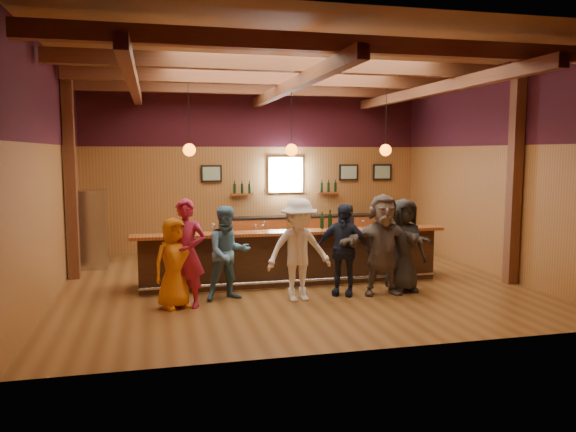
{
  "coord_description": "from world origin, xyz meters",
  "views": [
    {
      "loc": [
        -2.66,
        -10.86,
        2.65
      ],
      "look_at": [
        0.0,
        0.3,
        1.35
      ],
      "focal_mm": 35.0,
      "sensor_mm": 36.0,
      "label": 1
    }
  ],
  "objects_px": {
    "customer_dark": "(404,245)",
    "bottle_a": "(330,221)",
    "bar_counter": "(290,257)",
    "back_bar_cabinet": "(302,233)",
    "customer_denim": "(228,253)",
    "customer_redvest": "(186,253)",
    "bartender": "(346,237)",
    "customer_orange": "(175,263)",
    "stainless_fridge": "(91,229)",
    "customer_navy": "(343,250)",
    "ice_bucket": "(292,224)",
    "customer_brown": "(383,245)",
    "customer_white": "(299,250)"
  },
  "relations": [
    {
      "from": "customer_dark",
      "to": "bottle_a",
      "type": "xyz_separation_m",
      "value": [
        -1.13,
        1.07,
        0.37
      ]
    },
    {
      "from": "bar_counter",
      "to": "bottle_a",
      "type": "relative_size",
      "value": 16.35
    },
    {
      "from": "back_bar_cabinet",
      "to": "customer_denim",
      "type": "relative_size",
      "value": 2.35
    },
    {
      "from": "customer_redvest",
      "to": "bartender",
      "type": "relative_size",
      "value": 1.24
    },
    {
      "from": "bartender",
      "to": "bar_counter",
      "type": "bearing_deg",
      "value": 17.33
    },
    {
      "from": "customer_orange",
      "to": "customer_denim",
      "type": "distance_m",
      "value": 1.02
    },
    {
      "from": "customer_redvest",
      "to": "bottle_a",
      "type": "xyz_separation_m",
      "value": [
        2.97,
        1.23,
        0.32
      ]
    },
    {
      "from": "back_bar_cabinet",
      "to": "bar_counter",
      "type": "bearing_deg",
      "value": -108.34
    },
    {
      "from": "stainless_fridge",
      "to": "bottle_a",
      "type": "bearing_deg",
      "value": -28.29
    },
    {
      "from": "customer_dark",
      "to": "stainless_fridge",
      "type": "bearing_deg",
      "value": 144.32
    },
    {
      "from": "customer_navy",
      "to": "bottle_a",
      "type": "height_order",
      "value": "customer_navy"
    },
    {
      "from": "bar_counter",
      "to": "customer_redvest",
      "type": "relative_size",
      "value": 3.36
    },
    {
      "from": "customer_denim",
      "to": "bartender",
      "type": "distance_m",
      "value": 3.46
    },
    {
      "from": "stainless_fridge",
      "to": "bottle_a",
      "type": "distance_m",
      "value": 5.58
    },
    {
      "from": "customer_dark",
      "to": "ice_bucket",
      "type": "distance_m",
      "value": 2.22
    },
    {
      "from": "customer_brown",
      "to": "customer_dark",
      "type": "distance_m",
      "value": 0.5
    },
    {
      "from": "back_bar_cabinet",
      "to": "customer_white",
      "type": "distance_m",
      "value": 5.23
    },
    {
      "from": "bar_counter",
      "to": "customer_brown",
      "type": "distance_m",
      "value": 2.05
    },
    {
      "from": "bottle_a",
      "to": "customer_dark",
      "type": "bearing_deg",
      "value": -43.36
    },
    {
      "from": "stainless_fridge",
      "to": "customer_navy",
      "type": "distance_m",
      "value": 6.07
    },
    {
      "from": "customer_dark",
      "to": "bartender",
      "type": "distance_m",
      "value": 2.11
    },
    {
      "from": "customer_white",
      "to": "customer_navy",
      "type": "relative_size",
      "value": 1.08
    },
    {
      "from": "bar_counter",
      "to": "back_bar_cabinet",
      "type": "distance_m",
      "value": 3.76
    },
    {
      "from": "customer_brown",
      "to": "bartender",
      "type": "distance_m",
      "value": 2.21
    },
    {
      "from": "back_bar_cabinet",
      "to": "customer_white",
      "type": "xyz_separation_m",
      "value": [
        -1.38,
        -5.02,
        0.45
      ]
    },
    {
      "from": "stainless_fridge",
      "to": "customer_white",
      "type": "bearing_deg",
      "value": -44.87
    },
    {
      "from": "customer_redvest",
      "to": "customer_denim",
      "type": "xyz_separation_m",
      "value": [
        0.76,
        0.33,
        -0.09
      ]
    },
    {
      "from": "ice_bucket",
      "to": "bartender",
      "type": "bearing_deg",
      "value": 34.65
    },
    {
      "from": "customer_denim",
      "to": "customer_orange",
      "type": "bearing_deg",
      "value": -171.24
    },
    {
      "from": "bar_counter",
      "to": "customer_navy",
      "type": "height_order",
      "value": "customer_navy"
    },
    {
      "from": "customer_orange",
      "to": "bar_counter",
      "type": "bearing_deg",
      "value": 5.72
    },
    {
      "from": "bar_counter",
      "to": "customer_redvest",
      "type": "height_order",
      "value": "customer_redvest"
    },
    {
      "from": "back_bar_cabinet",
      "to": "bartender",
      "type": "distance_m",
      "value": 2.8
    },
    {
      "from": "customer_brown",
      "to": "ice_bucket",
      "type": "bearing_deg",
      "value": 147.75
    },
    {
      "from": "customer_orange",
      "to": "bottle_a",
      "type": "distance_m",
      "value": 3.43
    },
    {
      "from": "customer_denim",
      "to": "bartender",
      "type": "bearing_deg",
      "value": 22.36
    },
    {
      "from": "back_bar_cabinet",
      "to": "customer_brown",
      "type": "xyz_separation_m",
      "value": [
        0.25,
        -4.97,
        0.47
      ]
    },
    {
      "from": "customer_denim",
      "to": "bottle_a",
      "type": "distance_m",
      "value": 2.41
    },
    {
      "from": "customer_denim",
      "to": "customer_white",
      "type": "relative_size",
      "value": 0.92
    },
    {
      "from": "customer_brown",
      "to": "ice_bucket",
      "type": "height_order",
      "value": "customer_brown"
    },
    {
      "from": "stainless_fridge",
      "to": "customer_brown",
      "type": "bearing_deg",
      "value": -34.72
    },
    {
      "from": "customer_dark",
      "to": "ice_bucket",
      "type": "xyz_separation_m",
      "value": [
        -1.94,
        1.02,
        0.34
      ]
    },
    {
      "from": "customer_denim",
      "to": "customer_navy",
      "type": "bearing_deg",
      "value": -15.0
    },
    {
      "from": "customer_brown",
      "to": "ice_bucket",
      "type": "xyz_separation_m",
      "value": [
        -1.46,
        1.16,
        0.29
      ]
    },
    {
      "from": "customer_white",
      "to": "bottle_a",
      "type": "xyz_separation_m",
      "value": [
        0.98,
        1.26,
        0.33
      ]
    },
    {
      "from": "customer_dark",
      "to": "bartender",
      "type": "bearing_deg",
      "value": 97.86
    },
    {
      "from": "customer_orange",
      "to": "customer_brown",
      "type": "distance_m",
      "value": 3.82
    },
    {
      "from": "customer_redvest",
      "to": "customer_navy",
      "type": "distance_m",
      "value": 2.89
    },
    {
      "from": "stainless_fridge",
      "to": "bar_counter",
      "type": "bearing_deg",
      "value": -30.76
    },
    {
      "from": "bartender",
      "to": "customer_navy",
      "type": "bearing_deg",
      "value": 57.95
    }
  ]
}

